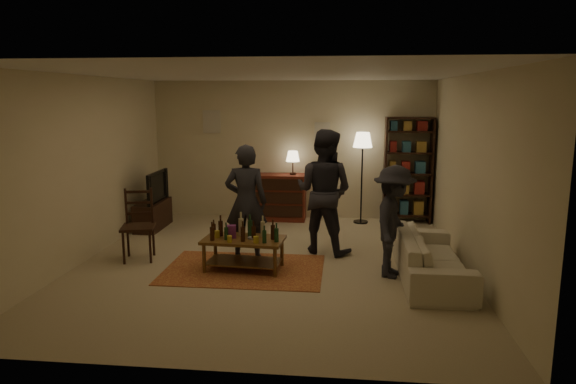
# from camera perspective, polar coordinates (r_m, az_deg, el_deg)

# --- Properties ---
(floor) EXTENTS (6.00, 6.00, 0.00)m
(floor) POSITION_cam_1_polar(r_m,az_deg,el_deg) (7.54, -1.90, -7.94)
(floor) COLOR #C6B793
(floor) RESTS_ON ground
(room_shell) EXTENTS (6.00, 6.00, 6.00)m
(room_shell) POSITION_cam_1_polar(r_m,az_deg,el_deg) (10.21, -3.25, 7.30)
(room_shell) COLOR beige
(room_shell) RESTS_ON ground
(rug) EXTENTS (2.20, 1.50, 0.01)m
(rug) POSITION_cam_1_polar(r_m,az_deg,el_deg) (7.30, -4.91, -8.55)
(rug) COLOR maroon
(rug) RESTS_ON ground
(coffee_table) EXTENTS (1.15, 0.69, 0.79)m
(coffee_table) POSITION_cam_1_polar(r_m,az_deg,el_deg) (7.19, -4.98, -5.52)
(coffee_table) COLOR brown
(coffee_table) RESTS_ON ground
(dining_chair) EXTENTS (0.56, 0.56, 1.07)m
(dining_chair) POSITION_cam_1_polar(r_m,az_deg,el_deg) (7.94, -16.28, -3.16)
(dining_chair) COLOR black
(dining_chair) RESTS_ON ground
(tv_stand) EXTENTS (0.40, 1.00, 1.06)m
(tv_stand) POSITION_cam_1_polar(r_m,az_deg,el_deg) (9.74, -14.80, -1.69)
(tv_stand) COLOR black
(tv_stand) RESTS_ON ground
(dresser) EXTENTS (1.00, 0.50, 1.36)m
(dresser) POSITION_cam_1_polar(r_m,az_deg,el_deg) (10.05, -0.85, -0.44)
(dresser) COLOR maroon
(dresser) RESTS_ON ground
(bookshelf) EXTENTS (0.90, 0.34, 2.02)m
(bookshelf) POSITION_cam_1_polar(r_m,az_deg,el_deg) (10.03, 13.17, 2.50)
(bookshelf) COLOR black
(bookshelf) RESTS_ON ground
(floor_lamp) EXTENTS (0.36, 0.36, 1.73)m
(floor_lamp) POSITION_cam_1_polar(r_m,az_deg,el_deg) (9.76, 8.29, 5.05)
(floor_lamp) COLOR black
(floor_lamp) RESTS_ON ground
(sofa) EXTENTS (0.81, 2.08, 0.61)m
(sofa) POSITION_cam_1_polar(r_m,az_deg,el_deg) (7.10, 15.62, -6.95)
(sofa) COLOR beige
(sofa) RESTS_ON ground
(person_left) EXTENTS (0.65, 0.45, 1.71)m
(person_left) POSITION_cam_1_polar(r_m,az_deg,el_deg) (7.60, -4.68, -1.13)
(person_left) COLOR #222229
(person_left) RESTS_ON ground
(person_right) EXTENTS (1.13, 1.02, 1.91)m
(person_right) POSITION_cam_1_polar(r_m,az_deg,el_deg) (7.89, 4.01, 0.04)
(person_right) COLOR #26262E
(person_right) RESTS_ON ground
(person_by_sofa) EXTENTS (0.80, 1.09, 1.51)m
(person_by_sofa) POSITION_cam_1_polar(r_m,az_deg,el_deg) (6.97, 11.67, -3.25)
(person_by_sofa) COLOR #25252C
(person_by_sofa) RESTS_ON ground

